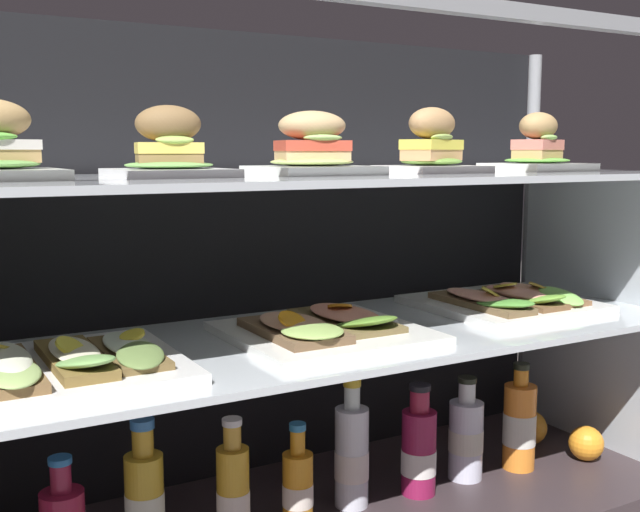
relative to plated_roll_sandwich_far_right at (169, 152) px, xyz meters
The scene contains 21 objects.
case_frame 0.36m from the plated_roll_sandwich_far_right, 25.84° to the left, with size 1.56×0.53×0.96m.
riser_lower_tier 0.58m from the plated_roll_sandwich_far_right, ahead, with size 1.50×0.46×0.34m.
shelf_lower_glass 0.44m from the plated_roll_sandwich_far_right, ahead, with size 1.51×0.48×0.01m, color silver.
riser_upper_tier 0.33m from the plated_roll_sandwich_far_right, ahead, with size 1.50×0.46×0.28m.
shelf_upper_glass 0.28m from the plated_roll_sandwich_far_right, ahead, with size 1.51×0.48×0.01m, color silver.
plated_roll_sandwich_far_right is the anchor object (origin of this frame).
plated_roll_sandwich_mid_right 0.26m from the plated_roll_sandwich_far_right, ahead, with size 0.20×0.20×0.11m.
plated_roll_sandwich_mid_left 0.54m from the plated_roll_sandwich_far_right, ahead, with size 0.18×0.18×0.13m.
plated_roll_sandwich_right_of_center 0.81m from the plated_roll_sandwich_far_right, ahead, with size 0.18×0.18×0.12m.
open_sandwich_tray_mid_left 0.38m from the plated_roll_sandwich_far_right, 160.22° to the right, with size 0.34×0.33×0.06m.
open_sandwich_tray_far_right 0.42m from the plated_roll_sandwich_far_right, 11.06° to the right, with size 0.34×0.33×0.06m.
open_sandwich_tray_left_of_center 0.81m from the plated_roll_sandwich_far_right, ahead, with size 0.34×0.34×0.06m.
juice_bottle_back_right 0.59m from the plated_roll_sandwich_far_right, 150.46° to the right, with size 0.07×0.07×0.25m.
juice_bottle_front_middle 0.60m from the plated_roll_sandwich_far_right, 39.29° to the right, with size 0.06×0.06×0.23m.
juice_bottle_back_center 0.64m from the plated_roll_sandwich_far_right, 16.67° to the right, with size 0.06×0.06×0.20m.
juice_bottle_back_left 0.68m from the plated_roll_sandwich_far_right, ahead, with size 0.07×0.07×0.25m.
juice_bottle_near_post 0.77m from the plated_roll_sandwich_far_right, ahead, with size 0.07×0.07×0.23m.
juice_bottle_front_fourth 0.86m from the plated_roll_sandwich_far_right, ahead, with size 0.07×0.07×0.22m.
juice_bottle_front_right_end 0.96m from the plated_roll_sandwich_far_right, ahead, with size 0.07×0.07×0.23m.
orange_fruit_beside_bottles 1.12m from the plated_roll_sandwich_far_right, ahead, with size 0.08×0.08×0.08m, color orange.
orange_fruit_near_left_post 1.09m from the plated_roll_sandwich_far_right, ahead, with size 0.08×0.08×0.08m, color orange.
Camera 1 is at (-0.69, -1.21, 0.73)m, focal length 43.19 mm.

